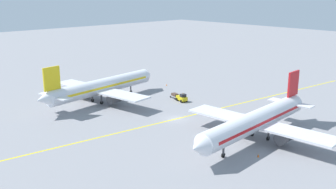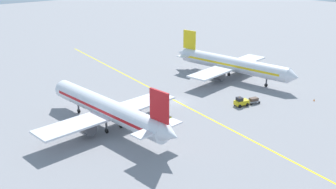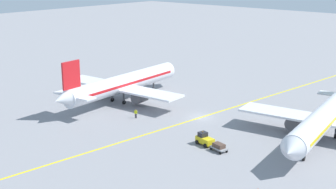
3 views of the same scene
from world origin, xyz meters
name	(u,v)px [view 1 (image 1 of 3)]	position (x,y,z in m)	size (l,w,h in m)	color
ground_plane	(176,119)	(0.00, 0.00, 0.00)	(400.00, 400.00, 0.00)	gray
apron_yellow_centreline	(176,119)	(0.00, 0.00, 0.00)	(0.40, 120.00, 0.01)	yellow
airplane_at_gate	(257,121)	(-18.41, -2.17, 3.71)	(28.32, 35.55, 10.60)	silver
airplane_adjacent_stand	(101,87)	(21.51, 3.94, 3.71)	(28.46, 35.49, 10.60)	silver
baggage_tug_white	(182,98)	(8.61, -10.42, 0.90)	(3.26, 2.29, 2.11)	gold
baggage_cart_trailing	(175,95)	(11.83, -11.14, 0.76)	(2.84, 1.93, 1.24)	gray
ground_crew_worker	(234,116)	(-8.72, -8.20, 0.91)	(0.52, 0.37, 1.68)	#23232D
traffic_cone_near_nose	(167,85)	(23.03, -18.63, 0.28)	(0.32, 0.32, 0.55)	orange
traffic_cone_mid_apron	(258,155)	(-22.94, 3.56, 0.28)	(0.32, 0.32, 0.55)	orange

